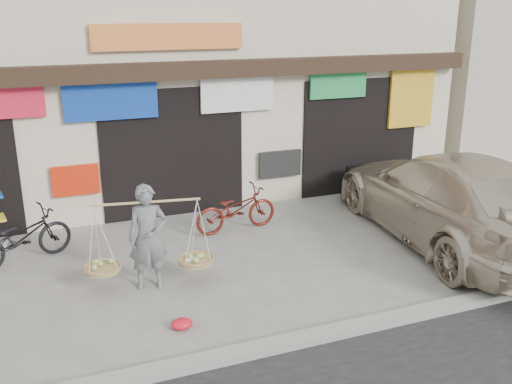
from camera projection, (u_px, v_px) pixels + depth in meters
name	position (u px, v px, depth m)	size (l,w,h in m)	color
ground	(229.00, 283.00, 9.19)	(70.00, 70.00, 0.00)	gray
kerb	(279.00, 344.00, 7.40)	(70.00, 0.25, 0.12)	gray
shophouse_block	(141.00, 42.00, 13.81)	(14.00, 6.32, 7.00)	beige
street_vendor	(148.00, 241.00, 8.84)	(1.99, 0.80, 1.68)	slate
bike_0	(21.00, 238.00, 9.78)	(0.63, 1.80, 0.94)	black
bike_2	(236.00, 209.00, 11.25)	(0.59, 1.70, 0.89)	#5E1810
suv	(450.00, 197.00, 10.67)	(2.97, 6.06, 1.70)	beige
red_bag	(182.00, 324.00, 7.86)	(0.31, 0.25, 0.14)	red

